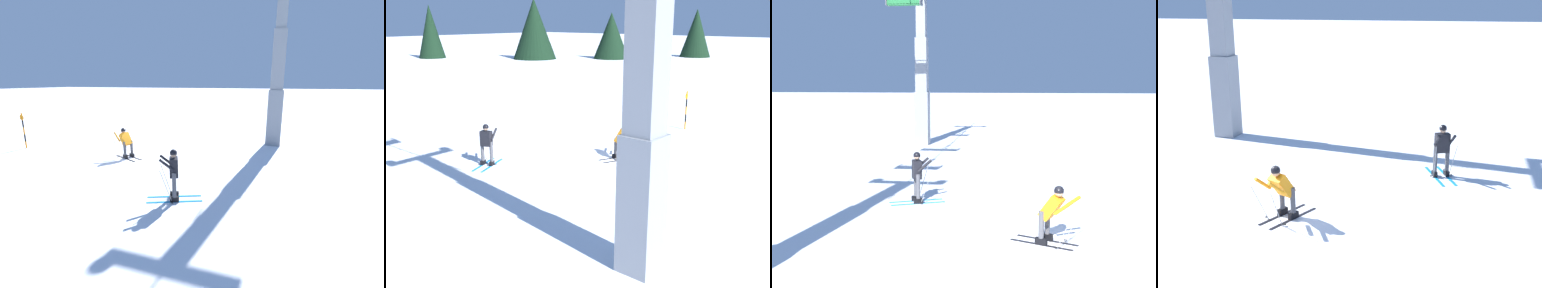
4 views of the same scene
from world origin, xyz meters
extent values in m
plane|color=white|center=(0.00, 0.00, 0.00)|extent=(260.00, 260.00, 0.00)
cube|color=black|center=(0.79, -0.13, 0.01)|extent=(0.73, 1.48, 0.01)
cube|color=black|center=(0.79, -0.13, 0.09)|extent=(0.22, 0.30, 0.16)
cylinder|color=#4C4C51|center=(0.79, -0.13, 0.50)|extent=(0.13, 0.13, 0.66)
cube|color=black|center=(0.44, 0.02, 0.01)|extent=(0.73, 1.48, 0.01)
cube|color=black|center=(0.44, 0.02, 0.09)|extent=(0.22, 0.30, 0.16)
cylinder|color=#4C4C51|center=(0.44, 0.02, 0.50)|extent=(0.13, 0.13, 0.66)
cube|color=orange|center=(0.54, -0.21, 0.91)|extent=(0.61, 0.68, 0.65)
sphere|color=tan|center=(0.47, -0.37, 1.28)|extent=(0.22, 0.22, 0.22)
sphere|color=black|center=(0.47, -0.37, 1.32)|extent=(0.24, 0.24, 0.24)
cylinder|color=orange|center=(0.59, -0.66, 1.00)|extent=(0.28, 0.48, 0.43)
cylinder|color=gray|center=(0.62, -0.71, 0.42)|extent=(0.11, 0.49, 1.12)
cylinder|color=black|center=(0.73, -0.57, 0.05)|extent=(0.07, 0.07, 0.01)
cylinder|color=orange|center=(0.17, -0.47, 1.00)|extent=(0.28, 0.48, 0.43)
cylinder|color=gray|center=(0.12, -0.49, 0.42)|extent=(0.33, 0.40, 1.12)
cylinder|color=black|center=(0.15, -0.31, 0.05)|extent=(0.07, 0.07, 0.01)
cube|color=gray|center=(17.97, 6.49, 1.58)|extent=(0.81, 0.81, 3.17)
cube|color=gray|center=(17.97, 6.49, 4.75)|extent=(0.68, 0.68, 3.17)
cube|color=gray|center=(17.97, 6.49, 7.91)|extent=(0.55, 0.55, 3.17)
cube|color=#1E6633|center=(13.81, 6.49, 7.62)|extent=(0.45, 1.72, 0.06)
cube|color=#198CCC|center=(4.27, 3.89, 0.01)|extent=(0.76, 1.63, 0.01)
cube|color=black|center=(4.27, 3.89, 0.09)|extent=(0.21, 0.30, 0.16)
cylinder|color=#4C4C51|center=(4.27, 3.89, 0.56)|extent=(0.13, 0.13, 0.78)
cube|color=#198CCC|center=(3.92, 3.74, 0.01)|extent=(0.76, 1.63, 0.01)
cube|color=black|center=(3.92, 3.74, 0.09)|extent=(0.21, 0.30, 0.16)
cylinder|color=#4C4C51|center=(3.92, 3.74, 0.56)|extent=(0.13, 0.13, 0.78)
cube|color=black|center=(4.09, 3.81, 1.07)|extent=(0.49, 0.41, 0.59)
sphere|color=tan|center=(4.09, 3.81, 1.49)|extent=(0.21, 0.21, 0.21)
sphere|color=black|center=(4.09, 3.81, 1.52)|extent=(0.23, 0.23, 0.23)
cylinder|color=black|center=(4.39, 3.71, 1.21)|extent=(0.26, 0.47, 0.42)
cylinder|color=gray|center=(4.44, 3.70, 0.53)|extent=(0.26, 0.33, 1.11)
cylinder|color=black|center=(4.42, 3.88, 0.05)|extent=(0.07, 0.07, 0.01)
cylinder|color=black|center=(3.96, 3.53, 1.21)|extent=(0.26, 0.47, 0.42)
cylinder|color=gray|center=(3.93, 3.49, 0.53)|extent=(0.08, 0.39, 1.11)
cylinder|color=black|center=(3.82, 3.63, 0.05)|extent=(0.07, 0.07, 0.01)
camera|label=1|loc=(10.98, 6.77, 3.63)|focal=24.01mm
camera|label=2|loc=(-9.20, 14.35, 5.50)|focal=41.90mm
camera|label=3|loc=(-10.98, 0.50, 3.92)|focal=46.02mm
camera|label=4|loc=(4.82, -10.23, 5.14)|focal=44.68mm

